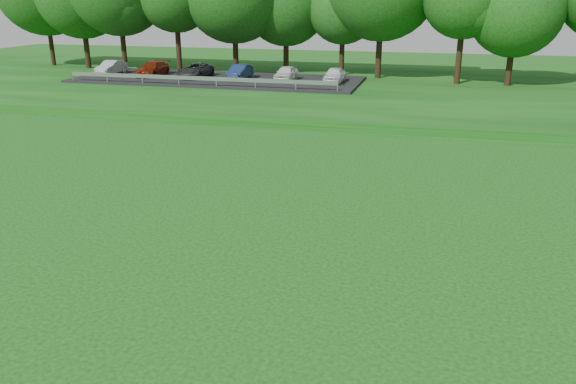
# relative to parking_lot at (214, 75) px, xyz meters

# --- Properties ---
(berm) EXTENTS (130.00, 30.00, 0.60)m
(berm) POSITION_rel_parking_lot_xyz_m (24.23, 1.18, -0.76)
(berm) COLOR #0C400E
(berm) RESTS_ON ground
(walking_path) EXTENTS (130.00, 1.60, 0.04)m
(walking_path) POSITION_rel_parking_lot_xyz_m (24.23, -12.82, -1.04)
(walking_path) COLOR gray
(walking_path) RESTS_ON ground
(parking_lot) EXTENTS (24.00, 9.00, 1.38)m
(parking_lot) POSITION_rel_parking_lot_xyz_m (0.00, 0.00, 0.00)
(parking_lot) COLOR black
(parking_lot) RESTS_ON berm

